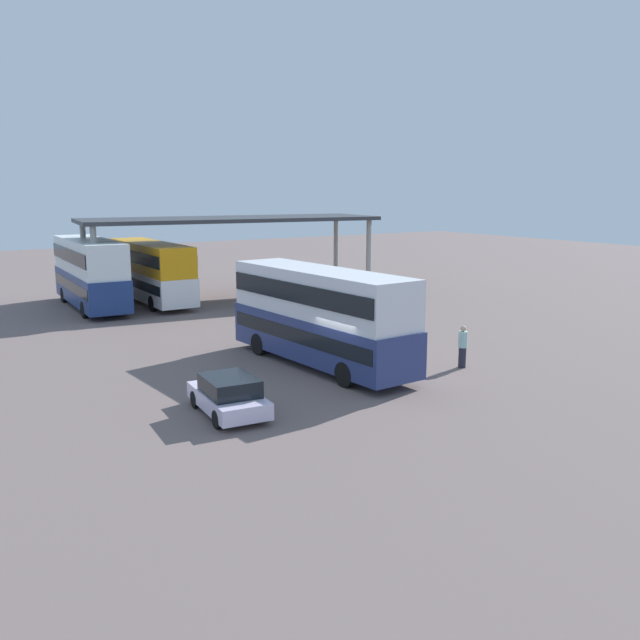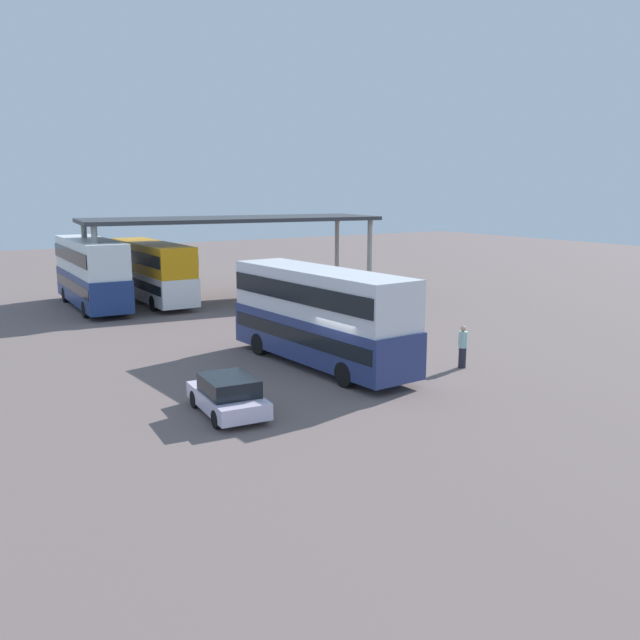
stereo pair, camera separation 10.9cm
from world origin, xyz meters
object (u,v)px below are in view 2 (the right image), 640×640
parked_hatchback (228,395)px  double_decker_near_canopy (91,271)px  double_decker_main (320,313)px  pedestrian_waiting (463,347)px  double_decker_mid_row (152,270)px

parked_hatchback → double_decker_near_canopy: bearing=1.4°
double_decker_main → pedestrian_waiting: 6.25m
parked_hatchback → double_decker_near_canopy: 23.82m
parked_hatchback → double_decker_mid_row: size_ratio=0.36×
pedestrian_waiting → double_decker_near_canopy: bearing=67.0°
double_decker_main → double_decker_near_canopy: size_ratio=0.98×
double_decker_main → parked_hatchback: (-6.12, -3.75, -1.62)m
double_decker_near_canopy → pedestrian_waiting: (9.31, -23.59, -1.48)m
pedestrian_waiting → double_decker_mid_row: bearing=58.2°
parked_hatchback → double_decker_mid_row: (5.67, 23.69, 1.54)m
double_decker_main → pedestrian_waiting: size_ratio=5.71×
parked_hatchback → double_decker_main: bearing=-53.0°
double_decker_main → parked_hatchback: bearing=118.4°
parked_hatchback → pedestrian_waiting: (11.01, 0.11, 0.25)m
parked_hatchback → double_decker_mid_row: double_decker_mid_row is taller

